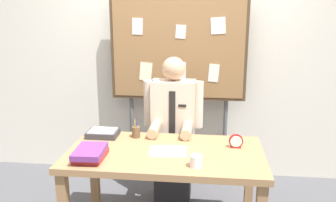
% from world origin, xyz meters
% --- Properties ---
extents(back_wall, '(6.40, 0.08, 2.70)m').
position_xyz_m(back_wall, '(0.00, 1.30, 1.35)').
color(back_wall, silver).
rests_on(back_wall, ground_plane).
extents(desk, '(1.51, 0.82, 0.76)m').
position_xyz_m(desk, '(0.00, 0.00, 0.66)').
color(desk, '#9E754C').
rests_on(desk, ground_plane).
extents(person, '(0.55, 0.56, 1.40)m').
position_xyz_m(person, '(0.00, 0.63, 0.66)').
color(person, '#2D2D33').
rests_on(person, ground_plane).
extents(bulletin_board, '(1.40, 0.09, 1.94)m').
position_xyz_m(bulletin_board, '(0.00, 1.09, 1.40)').
color(bulletin_board, '#4C3823').
rests_on(bulletin_board, ground_plane).
extents(book_stack, '(0.22, 0.31, 0.08)m').
position_xyz_m(book_stack, '(-0.52, -0.21, 0.80)').
color(book_stack, '#B22D2D').
rests_on(book_stack, desk).
extents(open_notebook, '(0.30, 0.24, 0.01)m').
position_xyz_m(open_notebook, '(0.02, -0.02, 0.76)').
color(open_notebook, '#F4EFCC').
rests_on(open_notebook, desk).
extents(desk_clock, '(0.11, 0.04, 0.11)m').
position_xyz_m(desk_clock, '(0.55, 0.13, 0.81)').
color(desk_clock, maroon).
rests_on(desk_clock, desk).
extents(coffee_mug, '(0.09, 0.09, 0.09)m').
position_xyz_m(coffee_mug, '(0.25, -0.26, 0.80)').
color(coffee_mug, white).
rests_on(coffee_mug, desk).
extents(pen_holder, '(0.07, 0.07, 0.16)m').
position_xyz_m(pen_holder, '(-0.28, 0.28, 0.81)').
color(pen_holder, brown).
rests_on(pen_holder, desk).
extents(paper_tray, '(0.26, 0.20, 0.06)m').
position_xyz_m(paper_tray, '(-0.57, 0.27, 0.78)').
color(paper_tray, '#333338').
rests_on(paper_tray, desk).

